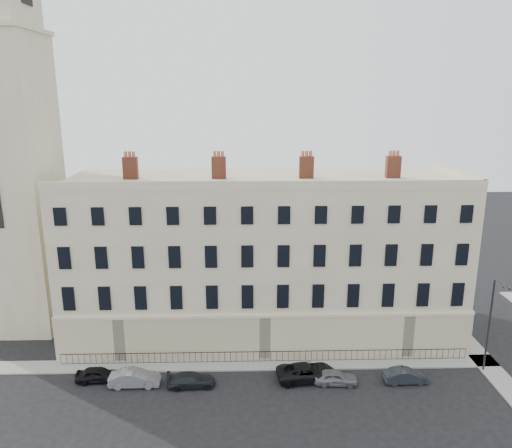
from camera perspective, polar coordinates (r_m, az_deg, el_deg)
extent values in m
plane|color=black|center=(40.98, 10.32, -18.99)|extent=(160.00, 160.00, 0.00)
cube|color=#C3B591|center=(47.74, 0.73, -3.66)|extent=(36.00, 12.00, 15.00)
cube|color=beige|center=(44.31, 1.03, -12.95)|extent=(36.10, 0.18, 4.00)
cube|color=beige|center=(53.58, 20.67, -8.84)|extent=(0.18, 12.10, 4.00)
cube|color=#C3B591|center=(40.08, 1.11, 4.41)|extent=(36.00, 0.35, 0.80)
cube|color=#C3B591|center=(49.87, 21.82, 5.42)|extent=(0.35, 12.00, 0.80)
cube|color=brown|center=(46.82, -14.16, 6.23)|extent=(1.30, 0.70, 2.00)
cube|color=brown|center=(45.76, -4.27, 6.44)|extent=(1.30, 0.70, 2.00)
cube|color=brown|center=(46.09, 5.78, 6.47)|extent=(1.30, 0.70, 2.00)
cube|color=brown|center=(47.77, 15.40, 6.31)|extent=(1.30, 0.70, 2.00)
cube|color=#C3B591|center=(52.86, -26.38, 3.88)|extent=(8.00, 8.00, 28.00)
cube|color=gray|center=(44.46, -4.28, -15.75)|extent=(48.00, 2.00, 0.12)
cube|color=gray|center=(51.44, 23.11, -12.50)|extent=(2.00, 24.00, 0.12)
cube|color=black|center=(44.32, 1.06, -14.38)|extent=(35.00, 0.04, 0.04)
cube|color=black|center=(44.76, 1.05, -15.39)|extent=(35.00, 0.04, 0.04)
imported|color=black|center=(43.90, -17.59, -16.08)|extent=(3.62, 1.63, 1.21)
imported|color=slate|center=(42.55, -13.69, -16.74)|extent=(4.05, 1.48, 1.33)
imported|color=black|center=(41.75, -7.42, -17.25)|extent=(3.94, 1.80, 1.12)
imported|color=black|center=(42.35, 5.82, -16.50)|extent=(5.15, 2.81, 1.37)
imported|color=slate|center=(42.16, 9.07, -16.92)|extent=(3.56, 1.63, 1.18)
imported|color=#22272D|center=(43.58, 16.74, -16.28)|extent=(3.62, 1.37, 1.18)
cylinder|color=#292A2E|center=(45.88, 25.07, -10.55)|extent=(0.16, 0.16, 8.14)
cylinder|color=#292A2E|center=(43.97, 26.29, -6.18)|extent=(0.59, 1.48, 0.10)
cube|color=#292A2E|center=(43.54, 26.95, -6.53)|extent=(0.34, 0.54, 0.12)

